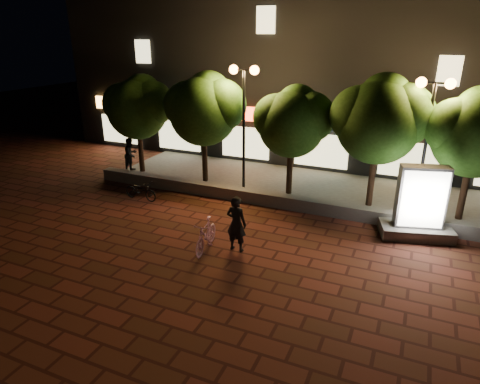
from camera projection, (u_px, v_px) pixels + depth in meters
The scene contains 16 objects.
ground at pixel (223, 249), 13.31m from camera, with size 80.00×80.00×0.00m, color #5C251D.
retaining_wall at pixel (266, 199), 16.65m from camera, with size 16.00×0.45×0.50m, color slate.
sidewalk at pixel (285, 184), 18.86m from camera, with size 16.00×5.00×0.08m, color slate.
building_block at pixel (325, 61), 22.64m from camera, with size 28.00×8.12×11.30m.
tree_far_left at pixel (139, 105), 19.40m from camera, with size 3.36×2.80×4.63m.
tree_left at pixel (205, 107), 18.04m from camera, with size 3.60×3.00×4.89m.
tree_mid at pixel (294, 119), 16.63m from camera, with size 3.24×2.70×4.50m.
tree_right at pixel (381, 117), 15.27m from camera, with size 3.72×3.10×5.07m.
tree_far_right at pixel (478, 130), 14.15m from camera, with size 3.48×2.90×4.76m.
street_lamp_left at pixel (244, 97), 16.88m from camera, with size 1.26×0.36×5.18m.
street_lamp_right at pixel (431, 112), 14.32m from camera, with size 1.26×0.36×4.98m.
ad_kiosk at pixel (419, 209), 13.78m from camera, with size 2.52×1.71×2.49m.
scooter_pink at pixel (206, 235), 13.09m from camera, with size 0.48×1.70×1.02m, color #E69DD6.
rider at pixel (236, 224), 12.92m from camera, with size 0.67×0.44×1.83m, color black.
scooter_parked at pixel (141, 190), 17.08m from camera, with size 0.54×1.55×0.81m, color black.
pedestrian at pixel (131, 154), 20.28m from camera, with size 0.80×0.62×1.65m, color black.
Camera 1 is at (5.20, -10.58, 6.47)m, focal length 31.17 mm.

